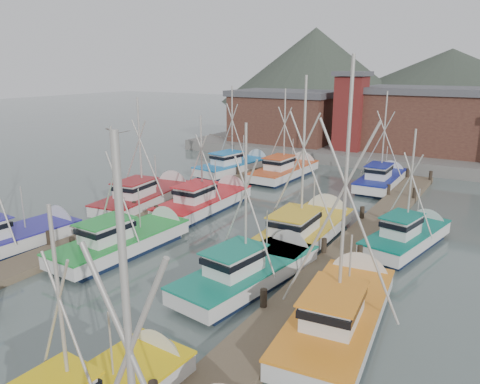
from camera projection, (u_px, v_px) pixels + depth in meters
The scene contains 21 objects.
ground at pixel (181, 268), 24.72m from camera, with size 260.00×260.00×0.00m, color #51615E.
dock_left at pixel (136, 221), 31.49m from camera, with size 2.30×46.00×1.50m.
dock_right at pixel (335, 265), 24.52m from camera, with size 2.30×46.00×1.50m.
quay at pixel (375, 151), 55.15m from camera, with size 44.00×16.00×1.20m, color slate.
shed_left at pixel (285, 116), 58.00m from camera, with size 12.72×8.48×6.20m.
shed_center at pixel (433, 119), 51.10m from camera, with size 14.84×9.54×6.90m.
lookout_tower at pixel (351, 111), 51.55m from camera, with size 3.60×3.60×8.50m.
distant_hills at pixel (413, 103), 132.43m from camera, with size 175.00×140.00×42.00m.
boat_4 at pixel (128, 240), 26.87m from camera, with size 3.30×9.20×8.06m.
boat_5 at pixel (255, 270), 22.89m from camera, with size 4.03×9.30×8.69m.
boat_6 at pixel (9, 240), 26.81m from camera, with size 4.13×9.59×10.09m.
boat_7 at pixel (342, 310), 19.08m from camera, with size 4.61×9.81×11.61m.
boat_8 at pixel (208, 200), 34.70m from camera, with size 3.26×9.56×7.84m.
boat_9 at pixel (306, 230), 28.47m from camera, with size 4.37×10.38×10.83m.
boat_10 at pixel (149, 196), 35.92m from camera, with size 4.11×10.02×9.03m.
boat_11 at pixel (410, 236), 27.46m from camera, with size 3.91×8.25×7.64m.
boat_12 at pixel (287, 170), 44.72m from camera, with size 3.74×9.69×9.20m.
boat_13 at pixel (382, 179), 41.14m from camera, with size 3.62×8.85×9.04m.
boat_14 at pixel (237, 165), 46.74m from camera, with size 4.24×9.70×9.33m.
gull_near at pixel (118, 132), 22.10m from camera, with size 1.54×0.61×0.24m.
gull_far at pixel (221, 137), 27.48m from camera, with size 1.55×0.63×0.24m.
Camera 1 is at (14.43, -17.94, 10.35)m, focal length 35.00 mm.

